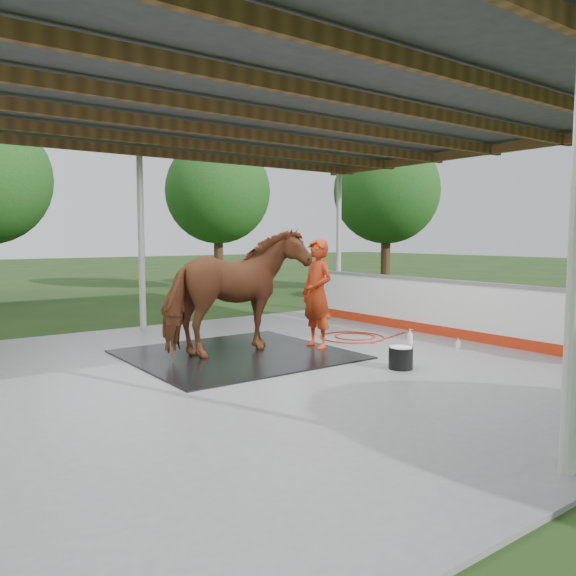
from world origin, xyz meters
TOP-DOWN VIEW (x-y plane):
  - ground at (0.00, 0.00)m, footprint 100.00×100.00m
  - concrete_slab at (0.00, 0.00)m, footprint 12.00×10.00m
  - pavilion_structure at (0.00, -0.00)m, footprint 12.60×10.60m
  - dasher_board at (4.60, 0.00)m, footprint 0.16×8.00m
  - tree_belt at (0.30, 0.90)m, footprint 28.00×28.00m
  - rubber_mat at (0.21, 1.08)m, footprint 3.46×3.25m
  - horse at (0.21, 1.08)m, footprint 2.63×1.38m
  - handler at (1.72, 0.77)m, footprint 0.48×0.73m
  - wash_bucket at (1.71, -1.26)m, footprint 0.37×0.37m
  - soap_bottle_a at (3.26, -0.07)m, footprint 0.14×0.14m
  - soap_bottle_b at (3.77, -0.76)m, footprint 0.11×0.11m
  - hose_coil at (2.96, 1.14)m, footprint 1.95×1.36m

SIDE VIEW (x-z plane):
  - ground at x=0.00m, z-range 0.00..0.00m
  - concrete_slab at x=0.00m, z-range 0.00..0.05m
  - hose_coil at x=2.96m, z-range 0.05..0.07m
  - rubber_mat at x=0.21m, z-range 0.05..0.08m
  - soap_bottle_b at x=3.77m, z-range 0.05..0.23m
  - soap_bottle_a at x=3.26m, z-range 0.05..0.35m
  - wash_bucket at x=1.71m, z-range 0.05..0.40m
  - dasher_board at x=4.60m, z-range 0.02..1.17m
  - handler at x=1.72m, z-range 0.05..2.02m
  - horse at x=0.21m, z-range 0.08..2.21m
  - tree_belt at x=0.30m, z-range 0.89..6.69m
  - pavilion_structure at x=0.00m, z-range 1.94..5.99m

